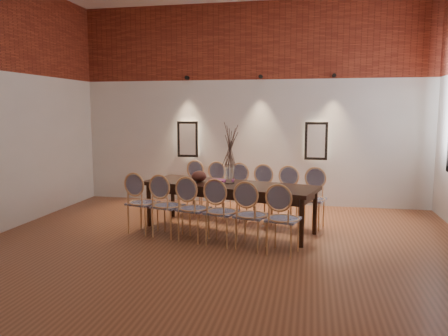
% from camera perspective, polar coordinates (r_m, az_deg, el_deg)
% --- Properties ---
extents(floor, '(7.00, 7.00, 0.02)m').
position_cam_1_polar(floor, '(5.73, -1.53, -11.90)').
color(floor, brown).
rests_on(floor, ground).
extents(wall_back, '(7.00, 0.10, 4.00)m').
position_cam_1_polar(wall_back, '(8.90, 3.58, 8.21)').
color(wall_back, silver).
rests_on(wall_back, ground).
extents(wall_front, '(7.00, 0.10, 4.00)m').
position_cam_1_polar(wall_front, '(2.10, -24.17, 9.65)').
color(wall_front, silver).
rests_on(wall_front, ground).
extents(brick_band_back, '(7.00, 0.02, 1.50)m').
position_cam_1_polar(brick_band_back, '(8.93, 3.58, 16.26)').
color(brick_band_back, maroon).
rests_on(brick_band_back, ground).
extents(niche_left, '(0.36, 0.06, 0.66)m').
position_cam_1_polar(niche_left, '(9.09, -4.71, 3.77)').
color(niche_left, '#FFEAC6').
rests_on(niche_left, wall_back).
extents(niche_right, '(0.36, 0.06, 0.66)m').
position_cam_1_polar(niche_right, '(8.74, 11.94, 3.48)').
color(niche_right, '#FFEAC6').
rests_on(niche_right, wall_back).
extents(spot_fixture_left, '(0.08, 0.10, 0.08)m').
position_cam_1_polar(spot_fixture_left, '(9.06, -4.85, 11.67)').
color(spot_fixture_left, black).
rests_on(spot_fixture_left, wall_back).
extents(spot_fixture_mid, '(0.08, 0.10, 0.08)m').
position_cam_1_polar(spot_fixture_mid, '(8.77, 4.81, 11.81)').
color(spot_fixture_mid, black).
rests_on(spot_fixture_mid, wall_back).
extents(spot_fixture_right, '(0.08, 0.10, 0.08)m').
position_cam_1_polar(spot_fixture_right, '(8.72, 14.18, 11.63)').
color(spot_fixture_right, black).
rests_on(spot_fixture_right, wall_back).
extents(dining_table, '(2.87, 1.55, 0.75)m').
position_cam_1_polar(dining_table, '(6.95, 0.65, -5.10)').
color(dining_table, black).
rests_on(dining_table, floor).
extents(chair_near_a, '(0.54, 0.54, 0.94)m').
position_cam_1_polar(chair_near_a, '(6.91, -10.57, -4.50)').
color(chair_near_a, '#E6AA6C').
rests_on(chair_near_a, floor).
extents(chair_near_b, '(0.54, 0.54, 0.94)m').
position_cam_1_polar(chair_near_b, '(6.65, -7.40, -4.91)').
color(chair_near_b, '#E6AA6C').
rests_on(chair_near_b, floor).
extents(chair_near_c, '(0.54, 0.54, 0.94)m').
position_cam_1_polar(chair_near_c, '(6.41, -3.99, -5.33)').
color(chair_near_c, '#E6AA6C').
rests_on(chair_near_c, floor).
extents(chair_near_d, '(0.54, 0.54, 0.94)m').
position_cam_1_polar(chair_near_d, '(6.20, -0.32, -5.76)').
color(chair_near_d, '#E6AA6C').
rests_on(chair_near_d, floor).
extents(chair_near_e, '(0.54, 0.54, 0.94)m').
position_cam_1_polar(chair_near_e, '(6.02, 3.59, -6.19)').
color(chair_near_e, '#E6AA6C').
rests_on(chair_near_e, floor).
extents(chair_near_f, '(0.54, 0.54, 0.94)m').
position_cam_1_polar(chair_near_f, '(5.86, 7.74, -6.61)').
color(chair_near_f, '#E6AA6C').
rests_on(chair_near_f, floor).
extents(chair_far_a, '(0.54, 0.54, 0.94)m').
position_cam_1_polar(chair_far_a, '(8.08, -4.45, -2.63)').
color(chair_far_a, '#E6AA6C').
rests_on(chair_far_a, floor).
extents(chair_far_b, '(0.54, 0.54, 0.94)m').
position_cam_1_polar(chair_far_b, '(7.86, -1.59, -2.90)').
color(chair_far_b, '#E6AA6C').
rests_on(chair_far_b, floor).
extents(chair_far_c, '(0.54, 0.54, 0.94)m').
position_cam_1_polar(chair_far_c, '(7.66, 1.44, -3.18)').
color(chair_far_c, '#E6AA6C').
rests_on(chair_far_c, floor).
extents(chair_far_d, '(0.54, 0.54, 0.94)m').
position_cam_1_polar(chair_far_d, '(7.49, 4.62, -3.46)').
color(chair_far_d, '#E6AA6C').
rests_on(chair_far_d, floor).
extents(chair_far_e, '(0.54, 0.54, 0.94)m').
position_cam_1_polar(chair_far_e, '(7.33, 7.94, -3.74)').
color(chair_far_e, '#E6AA6C').
rests_on(chair_far_e, floor).
extents(chair_far_f, '(0.54, 0.54, 0.94)m').
position_cam_1_polar(chair_far_f, '(7.21, 11.39, -4.01)').
color(chair_far_f, '#E6AA6C').
rests_on(chair_far_f, floor).
extents(vase, '(0.14, 0.14, 0.30)m').
position_cam_1_polar(vase, '(6.85, 0.78, -0.82)').
color(vase, silver).
rests_on(vase, dining_table).
extents(dried_branches, '(0.50, 0.50, 0.70)m').
position_cam_1_polar(dried_branches, '(6.79, 0.79, 2.94)').
color(dried_branches, '#493429').
rests_on(dried_branches, vase).
extents(bowl, '(0.24, 0.24, 0.18)m').
position_cam_1_polar(bowl, '(7.05, -3.28, -1.08)').
color(bowl, '#57261C').
rests_on(bowl, dining_table).
extents(book, '(0.30, 0.24, 0.03)m').
position_cam_1_polar(book, '(7.08, -0.80, -1.64)').
color(book, '#932B61').
rests_on(book, dining_table).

